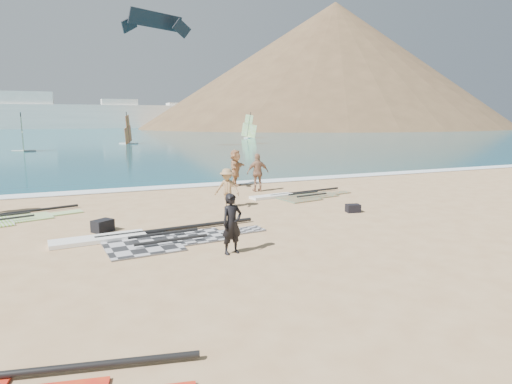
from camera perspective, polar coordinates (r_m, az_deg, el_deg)
name	(u,v)px	position (r m, az deg, el deg)	size (l,w,h in m)	color
ground	(268,255)	(11.69, 1.66, -8.38)	(300.00, 300.00, 0.00)	tan
sea	(92,130)	(142.23, -20.97, 7.75)	(300.00, 240.00, 0.06)	#0D4A5E
surf_line	(174,187)	(23.16, -10.94, 0.60)	(300.00, 1.20, 0.04)	white
far_town	(39,115)	(160.50, -26.97, 9.11)	(160.00, 8.00, 12.00)	white
headland_main	(332,128)	(166.34, 10.08, 8.46)	(143.00, 143.00, 45.00)	brown
headland_minor	(389,126)	(195.11, 17.25, 8.36)	(70.00, 70.00, 28.00)	brown
rig_grey	(147,238)	(13.47, -14.35, -5.99)	(6.52, 2.70, 0.21)	black
rig_orange	(295,196)	(20.08, 5.25, -0.53)	(5.22, 2.42, 0.20)	#E55A22
gear_bag_near	(103,226)	(14.80, -19.77, -4.25)	(0.62, 0.45, 0.39)	black
gear_bag_far	(353,208)	(17.20, 12.81, -2.13)	(0.53, 0.37, 0.32)	black
person_wetsuit	(232,224)	(11.59, -3.23, -4.26)	(0.61, 0.40, 1.67)	black
beachgoer_mid	(227,188)	(17.53, -3.89, 0.51)	(1.05, 0.61, 1.63)	#99774E
beachgoer_back	(258,173)	(21.38, 0.24, 2.61)	(1.12, 0.47, 1.92)	#9E7054
beachgoer_right	(235,168)	(23.13, -2.76, 3.23)	(1.83, 0.58, 1.98)	tan
windsurfer_left	(23,140)	(53.17, -28.66, 6.08)	(2.41, 2.86, 4.28)	white
windsurfer_centre	(128,135)	(63.08, -16.68, 7.32)	(2.56, 2.80, 4.53)	white
windsurfer_right	(249,131)	(78.20, -0.95, 8.18)	(2.44, 2.42, 4.75)	white
kitesurf_kite	(156,22)	(54.41, -13.19, 21.20)	(7.61, 4.05, 2.62)	black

